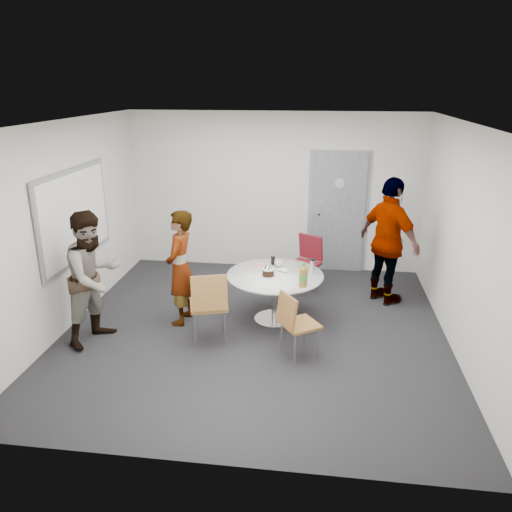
# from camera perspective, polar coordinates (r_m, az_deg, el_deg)

# --- Properties ---
(floor) EXTENTS (5.00, 5.00, 0.00)m
(floor) POSITION_cam_1_polar(r_m,az_deg,el_deg) (6.75, -0.14, -8.50)
(floor) COLOR black
(floor) RESTS_ON ground
(ceiling) EXTENTS (5.00, 5.00, 0.00)m
(ceiling) POSITION_cam_1_polar(r_m,az_deg,el_deg) (5.98, -0.16, 15.02)
(ceiling) COLOR silver
(ceiling) RESTS_ON wall_back
(wall_back) EXTENTS (5.00, 0.00, 5.00)m
(wall_back) POSITION_cam_1_polar(r_m,az_deg,el_deg) (8.64, 2.09, 7.29)
(wall_back) COLOR silver
(wall_back) RESTS_ON floor
(wall_left) EXTENTS (0.00, 5.00, 5.00)m
(wall_left) POSITION_cam_1_polar(r_m,az_deg,el_deg) (7.01, -20.89, 3.15)
(wall_left) COLOR silver
(wall_left) RESTS_ON floor
(wall_right) EXTENTS (0.00, 5.00, 5.00)m
(wall_right) POSITION_cam_1_polar(r_m,az_deg,el_deg) (6.41, 22.60, 1.50)
(wall_right) COLOR silver
(wall_right) RESTS_ON floor
(wall_front) EXTENTS (5.00, 0.00, 5.00)m
(wall_front) POSITION_cam_1_polar(r_m,az_deg,el_deg) (3.94, -5.07, -7.92)
(wall_front) COLOR silver
(wall_front) RESTS_ON floor
(door) EXTENTS (1.02, 0.17, 2.12)m
(door) POSITION_cam_1_polar(r_m,az_deg,el_deg) (8.66, 9.34, 4.88)
(door) COLOR slate
(door) RESTS_ON wall_back
(whiteboard) EXTENTS (0.04, 1.90, 1.25)m
(whiteboard) POSITION_cam_1_polar(r_m,az_deg,el_deg) (7.13, -19.97, 4.37)
(whiteboard) COLOR gray
(whiteboard) RESTS_ON wall_left
(table) EXTENTS (1.31, 1.31, 1.01)m
(table) POSITION_cam_1_polar(r_m,az_deg,el_deg) (6.78, 2.39, -2.84)
(table) COLOR white
(table) RESTS_ON floor
(chair_near_left) EXTENTS (0.57, 0.61, 0.96)m
(chair_near_left) POSITION_cam_1_polar(r_m,az_deg,el_deg) (6.20, -5.39, -5.11)
(chair_near_left) COLOR brown
(chair_near_left) RESTS_ON floor
(chair_near_right) EXTENTS (0.57, 0.56, 0.83)m
(chair_near_right) POSITION_cam_1_polar(r_m,az_deg,el_deg) (5.92, 4.40, -7.28)
(chair_near_right) COLOR brown
(chair_near_right) RESTS_ON floor
(chair_far) EXTENTS (0.59, 0.61, 0.90)m
(chair_far) POSITION_cam_1_polar(r_m,az_deg,el_deg) (7.83, 5.82, -0.18)
(chair_far) COLOR maroon
(chair_far) RESTS_ON floor
(person_main) EXTENTS (0.41, 0.60, 1.58)m
(person_main) POSITION_cam_1_polar(r_m,az_deg,el_deg) (6.76, -8.65, -1.35)
(person_main) COLOR #A5C6EA
(person_main) RESTS_ON floor
(person_left) EXTENTS (0.91, 1.01, 1.70)m
(person_left) POSITION_cam_1_polar(r_m,az_deg,el_deg) (6.50, -18.04, -2.35)
(person_left) COLOR white
(person_left) RESTS_ON floor
(person_right) EXTENTS (1.05, 1.15, 1.89)m
(person_right) POSITION_cam_1_polar(r_m,az_deg,el_deg) (7.51, 14.95, 1.58)
(person_right) COLOR black
(person_right) RESTS_ON floor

